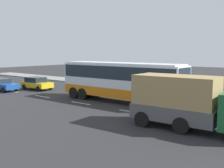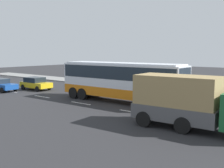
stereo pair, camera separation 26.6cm
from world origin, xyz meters
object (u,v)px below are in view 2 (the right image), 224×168
coach_bus (121,78)px  car_blue_saloon (0,84)px  pedestrian_near_curb (168,81)px  cargo_truck (190,101)px  car_yellow_taxi (36,83)px

coach_bus → car_blue_saloon: (-15.40, -3.12, -1.46)m
pedestrian_near_curb → car_blue_saloon: bearing=-38.6°
coach_bus → cargo_truck: (8.25, -4.30, -0.55)m
cargo_truck → car_yellow_taxi: 21.50m
cargo_truck → car_yellow_taxi: (-21.04, 4.34, -0.88)m
coach_bus → car_blue_saloon: bearing=-169.2°
coach_bus → cargo_truck: 9.32m
car_yellow_taxi → car_blue_saloon: (-2.61, -3.16, -0.03)m
coach_bus → car_blue_saloon: coach_bus is taller
cargo_truck → coach_bus: bearing=149.5°
coach_bus → cargo_truck: bearing=-28.2°
coach_bus → car_yellow_taxi: 12.87m
coach_bus → pedestrian_near_curb: 8.86m
car_yellow_taxi → car_blue_saloon: 4.10m
coach_bus → car_yellow_taxi: coach_bus is taller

